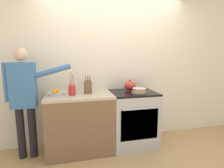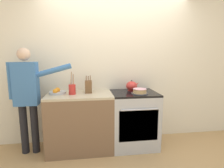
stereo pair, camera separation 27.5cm
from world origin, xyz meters
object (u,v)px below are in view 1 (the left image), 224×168
(layer_cake, at_px, (139,91))
(utensil_crock, at_px, (72,90))
(tea_kettle, at_px, (130,86))
(fruit_bowl, at_px, (56,93))
(knife_block, at_px, (88,87))
(person_baker, at_px, (24,94))
(stove_range, at_px, (133,118))

(layer_cake, height_order, utensil_crock, utensil_crock)
(utensil_crock, bearing_deg, tea_kettle, 9.26)
(fruit_bowl, bearing_deg, knife_block, 4.25)
(utensil_crock, xyz_separation_m, person_baker, (-0.67, 0.02, -0.03))
(stove_range, relative_size, knife_block, 3.30)
(layer_cake, distance_m, tea_kettle, 0.27)
(utensil_crock, height_order, person_baker, person_baker)
(fruit_bowl, bearing_deg, tea_kettle, 4.37)
(layer_cake, bearing_deg, fruit_bowl, 172.81)
(stove_range, xyz_separation_m, knife_block, (-0.74, 0.08, 0.56))
(stove_range, distance_m, tea_kettle, 0.56)
(tea_kettle, bearing_deg, person_baker, -175.12)
(tea_kettle, bearing_deg, utensil_crock, -170.74)
(utensil_crock, bearing_deg, knife_block, 22.46)
(utensil_crock, bearing_deg, person_baker, 178.33)
(fruit_bowl, height_order, person_baker, person_baker)
(knife_block, bearing_deg, tea_kettle, 4.45)
(tea_kettle, height_order, fruit_bowl, tea_kettle)
(tea_kettle, xyz_separation_m, utensil_crock, (-0.98, -0.16, 0.00))
(knife_block, bearing_deg, layer_cake, -13.95)
(layer_cake, bearing_deg, stove_range, 116.94)
(fruit_bowl, bearing_deg, person_baker, -173.66)
(tea_kettle, bearing_deg, layer_cake, -75.83)
(stove_range, bearing_deg, fruit_bowl, 177.83)
(tea_kettle, xyz_separation_m, fruit_bowl, (-1.22, -0.09, -0.05))
(knife_block, distance_m, fruit_bowl, 0.49)
(knife_block, xyz_separation_m, person_baker, (-0.92, -0.08, -0.05))
(tea_kettle, distance_m, person_baker, 1.66)
(fruit_bowl, relative_size, person_baker, 0.16)
(knife_block, relative_size, person_baker, 0.17)
(layer_cake, xyz_separation_m, fruit_bowl, (-1.28, 0.16, -0.01))
(knife_block, bearing_deg, fruit_bowl, -175.75)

